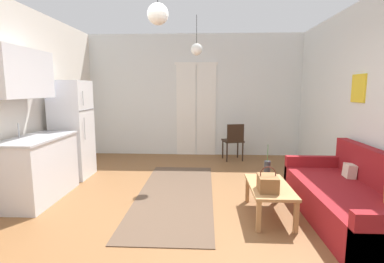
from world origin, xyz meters
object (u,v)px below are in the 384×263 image
Objects in this scene: bamboo_vase at (267,170)px; pendant_lamp_far at (197,49)px; coffee_table at (269,189)px; refrigerator at (72,130)px; handbag at (268,183)px; pendant_lamp_near at (158,14)px; accent_chair at (234,139)px; couch at (355,201)px.

pendant_lamp_far reaches higher than bamboo_vase.
coffee_table is at bearing -60.11° from pendant_lamp_far.
handbag is at bearing -28.38° from refrigerator.
bamboo_vase is at bearing -21.90° from refrigerator.
pendant_lamp_near is (-1.33, -0.51, 1.86)m from bamboo_vase.
pendant_lamp_near is at bearing 57.30° from accent_chair.
couch is at bearing -18.60° from bamboo_vase.
handbag is at bearing 79.45° from accent_chair.
coffee_table is at bearing 71.42° from handbag.
pendant_lamp_near is at bearing -166.92° from coffee_table.
pendant_lamp_far is at bearing 115.62° from handbag.
pendant_lamp_far is at bearing 42.55° from accent_chair.
couch is 3.19m from accent_chair.
handbag is (-1.06, -0.07, 0.23)m from couch.
accent_chair is at bearing 92.19° from handbag.
handbag reaches higher than coffee_table.
handbag is 0.17× the size of refrigerator.
coffee_table is 2.45m from pendant_lamp_near.
coffee_table is at bearing -92.07° from bamboo_vase.
handbag is 0.44× the size of pendant_lamp_far.
couch is at bearing -42.80° from pendant_lamp_far.
refrigerator is 2.09× the size of accent_chair.
accent_chair reaches higher than handbag.
pendant_lamp_far is at bearing 119.89° from coffee_table.
coffee_table is (-0.99, 0.13, 0.08)m from couch.
handbag is at bearing -100.40° from bamboo_vase.
bamboo_vase reaches higher than coffee_table.
bamboo_vase is 3.47m from refrigerator.
refrigerator is at bearing 11.30° from accent_chair.
coffee_table is 2.01× the size of bamboo_vase.
coffee_table is 0.55× the size of refrigerator.
couch is 2.60× the size of accent_chair.
pendant_lamp_near is 0.86× the size of pendant_lamp_far.
bamboo_vase is at bearing 79.60° from handbag.
pendant_lamp_near is at bearing -175.01° from handbag.
coffee_table is 2.84m from accent_chair.
accent_chair is at bearing 70.04° from pendant_lamp_near.
pendant_lamp_far is at bearing 137.20° from couch.
handbag is at bearing -108.58° from coffee_table.
handbag is 3.58m from refrigerator.
couch is 3.35m from pendant_lamp_far.
refrigerator is at bearing 158.10° from bamboo_vase.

